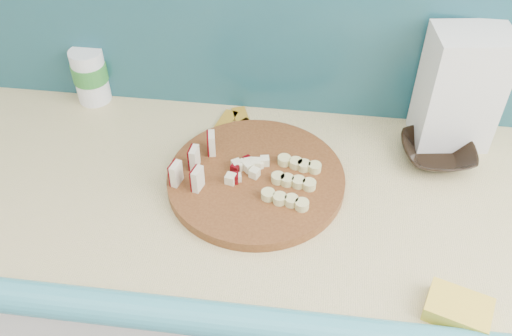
{
  "coord_description": "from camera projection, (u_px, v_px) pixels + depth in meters",
  "views": [
    {
      "loc": [
        0.37,
        0.7,
        1.73
      ],
      "look_at": [
        0.27,
        1.52,
        0.95
      ],
      "focal_mm": 40.0,
      "sensor_mm": 36.0,
      "label": 1
    }
  ],
  "objects": [
    {
      "name": "flour_bag",
      "position": [
        460.0,
        89.0,
        1.18
      ],
      "size": [
        0.17,
        0.13,
        0.26
      ],
      "primitive_type": "cube",
      "rotation": [
        0.0,
        0.0,
        0.15
      ],
      "color": "silver",
      "rests_on": "kitchen_counter"
    },
    {
      "name": "brown_bowl",
      "position": [
        437.0,
        152.0,
        1.2
      ],
      "size": [
        0.18,
        0.18,
        0.04
      ],
      "primitive_type": "imported",
      "rotation": [
        0.0,
        0.0,
        0.17
      ],
      "color": "black",
      "rests_on": "kitchen_counter"
    },
    {
      "name": "kitchen_counter",
      "position": [
        190.0,
        308.0,
        1.47
      ],
      "size": [
        2.2,
        0.63,
        0.91
      ],
      "color": "silver",
      "rests_on": "ground"
    },
    {
      "name": "apple_wedges",
      "position": [
        195.0,
        163.0,
        1.14
      ],
      "size": [
        0.07,
        0.14,
        0.05
      ],
      "color": "beige",
      "rests_on": "cutting_board"
    },
    {
      "name": "apple_chunks",
      "position": [
        245.0,
        169.0,
        1.15
      ],
      "size": [
        0.06,
        0.06,
        0.02
      ],
      "color": "beige",
      "rests_on": "cutting_board"
    },
    {
      "name": "backsplash",
      "position": [
        193.0,
        4.0,
        1.2
      ],
      "size": [
        2.2,
        0.02,
        0.5
      ],
      "primitive_type": "cube",
      "color": "teal",
      "rests_on": "kitchen_counter"
    },
    {
      "name": "sponge",
      "position": [
        458.0,
        309.0,
        0.93
      ],
      "size": [
        0.12,
        0.1,
        0.03
      ],
      "primitive_type": "cube",
      "rotation": [
        0.0,
        0.0,
        -0.32
      ],
      "color": "yellow",
      "rests_on": "kitchen_counter"
    },
    {
      "name": "canister",
      "position": [
        90.0,
        75.0,
        1.33
      ],
      "size": [
        0.08,
        0.08,
        0.13
      ],
      "rotation": [
        0.0,
        0.0,
        -0.16
      ],
      "color": "silver",
      "rests_on": "kitchen_counter"
    },
    {
      "name": "cutting_board",
      "position": [
        256.0,
        179.0,
        1.16
      ],
      "size": [
        0.43,
        0.43,
        0.02
      ],
      "primitive_type": "cylinder",
      "rotation": [
        0.0,
        0.0,
        -0.21
      ],
      "color": "#49250F",
      "rests_on": "kitchen_counter"
    },
    {
      "name": "banana_slices",
      "position": [
        293.0,
        181.0,
        1.12
      ],
      "size": [
        0.11,
        0.15,
        0.02
      ],
      "color": "#CBC57C",
      "rests_on": "cutting_board"
    },
    {
      "name": "banana_peel",
      "position": [
        242.0,
        130.0,
        1.28
      ],
      "size": [
        0.2,
        0.16,
        0.01
      ],
      "rotation": [
        0.0,
        0.0,
        0.19
      ],
      "color": "gold",
      "rests_on": "kitchen_counter"
    }
  ]
}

